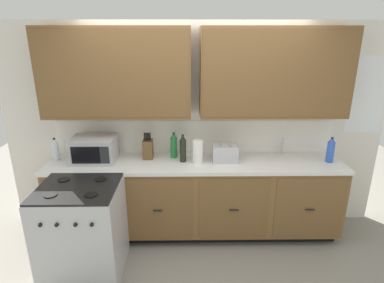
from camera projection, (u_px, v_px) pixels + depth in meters
name	position (u px, v px, depth m)	size (l,w,h in m)	color
ground_plane	(196.00, 248.00, 3.57)	(8.28, 8.28, 0.00)	gray
wall_unit	(195.00, 94.00, 3.51)	(4.51, 0.40, 2.45)	white
counter_run	(196.00, 197.00, 3.70)	(3.34, 0.64, 0.94)	black
stove_range	(82.00, 230.00, 3.10)	(0.76, 0.68, 0.95)	#B7B7BC
microwave	(94.00, 149.00, 3.53)	(0.48, 0.37, 0.28)	#B7B7BC
toaster	(225.00, 153.00, 3.54)	(0.28, 0.18, 0.19)	#B7B7BC
knife_block	(148.00, 149.00, 3.62)	(0.11, 0.14, 0.31)	brown
sink_faucet	(282.00, 147.00, 3.74)	(0.02, 0.02, 0.20)	#B2B5BA
paper_towel_roll	(198.00, 152.00, 3.48)	(0.12, 0.12, 0.26)	white
bottle_clear	(55.00, 149.00, 3.56)	(0.08, 0.08, 0.27)	silver
bottle_dark	(183.00, 148.00, 3.51)	(0.07, 0.07, 0.32)	black
bottle_blue	(331.00, 150.00, 3.51)	(0.08, 0.08, 0.29)	blue
bottle_green	(174.00, 145.00, 3.64)	(0.08, 0.08, 0.30)	#237A38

